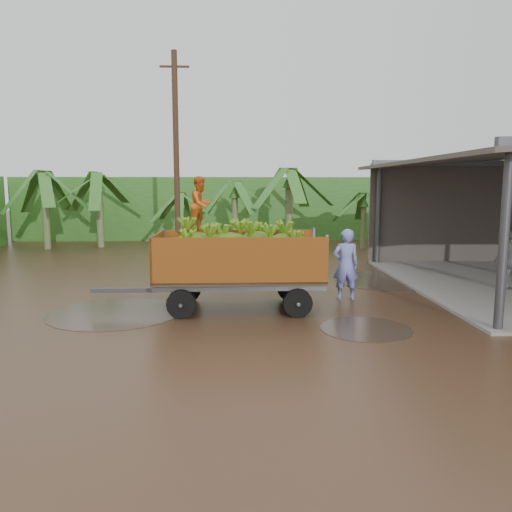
% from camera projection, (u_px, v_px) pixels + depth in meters
% --- Properties ---
extents(ground, '(100.00, 100.00, 0.00)m').
position_uv_depth(ground, '(248.00, 296.00, 14.19)').
color(ground, black).
rests_on(ground, ground).
extents(hedge_north, '(22.00, 3.00, 3.60)m').
position_uv_depth(hedge_north, '(208.00, 208.00, 29.69)').
color(hedge_north, '#2D661E').
rests_on(hedge_north, ground).
extents(banana_trailer, '(5.82, 2.04, 3.36)m').
position_uv_depth(banana_trailer, '(238.00, 260.00, 12.58)').
color(banana_trailer, '#B6611A').
rests_on(banana_trailer, ground).
extents(man_blue, '(0.72, 0.47, 1.97)m').
position_uv_depth(man_blue, '(346.00, 265.00, 13.61)').
color(man_blue, '#767ED7').
rests_on(man_blue, ground).
extents(man_grey, '(1.10, 0.51, 1.83)m').
position_uv_depth(man_grey, '(512.00, 261.00, 14.63)').
color(man_grey, slate).
rests_on(man_grey, ground).
extents(utility_pole, '(1.20, 0.24, 8.56)m').
position_uv_depth(utility_pole, '(176.00, 156.00, 20.76)').
color(utility_pole, '#47301E').
rests_on(utility_pole, ground).
extents(banana_plants, '(24.07, 20.98, 4.10)m').
position_uv_depth(banana_plants, '(94.00, 217.00, 20.08)').
color(banana_plants, '#2D661E').
rests_on(banana_plants, ground).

